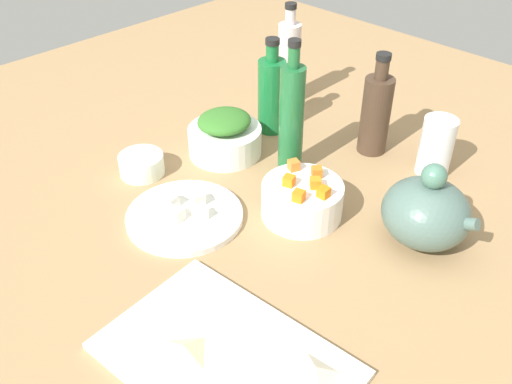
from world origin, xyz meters
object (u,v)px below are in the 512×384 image
bowl_greens (225,141)px  bottle_3 (291,119)px  bowl_small_side (142,164)px  teapot (426,212)px  plate_tofu (185,216)px  bottle_0 (272,94)px  bottle_1 (289,62)px  bottle_2 (376,113)px  bowl_carrots (302,200)px  cutting_board (226,359)px  drinking_glass_0 (436,146)px

bowl_greens → bottle_3: bearing=18.4°
bowl_small_side → teapot: size_ratio=0.54×
plate_tofu → bottle_3: 27.01cm
plate_tofu → teapot: size_ratio=1.27×
bottle_0 → bottle_1: bearing=117.3°
bottle_2 → bowl_carrots: bearing=-81.7°
bowl_greens → bowl_small_side: 17.70cm
bowl_small_side → teapot: 54.12cm
cutting_board → teapot: teapot is taller
bowl_small_side → bowl_greens: bearing=69.6°
plate_tofu → bowl_greens: bearing=118.7°
bowl_small_side → drinking_glass_0: bearing=45.1°
bowl_carrots → bowl_greens: bearing=169.6°
bowl_small_side → bottle_2: (27.04, 38.78, 6.71)cm
bottle_3 → plate_tofu: bearing=-96.6°
cutting_board → bottle_2: (-17.43, 57.81, 8.25)cm
bowl_small_side → bottle_2: size_ratio=0.41×
bottle_2 → bowl_small_side: bearing=-124.9°
cutting_board → bottle_0: bottle_0 is taller
bowl_small_side → plate_tofu: bearing=-11.2°
bowl_carrots → drinking_glass_0: bearing=71.7°
bottle_2 → plate_tofu: bearing=-103.3°
bottle_1 → plate_tofu: bearing=-69.4°
teapot → bottle_0: 44.60cm
bottle_2 → bottle_3: bearing=-112.0°
cutting_board → bowl_carrots: (-13.55, 31.07, 2.67)cm
teapot → drinking_glass_0: teapot is taller
bottle_0 → bowl_small_side: bearing=-101.6°
bowl_small_side → bottle_0: bearing=78.4°
cutting_board → teapot: 40.70cm
plate_tofu → bottle_2: (9.98, 42.17, 8.15)cm
plate_tofu → bowl_small_side: 17.45cm
plate_tofu → bottle_3: bottle_3 is taller
teapot → bottle_2: size_ratio=0.76×
plate_tofu → bottle_0: bearing=107.8°
bowl_carrots → bottle_0: bearing=143.5°
cutting_board → bowl_small_side: size_ratio=3.77×
bottle_2 → drinking_glass_0: 13.67cm
plate_tofu → bottle_2: bottle_2 is taller
bottle_2 → drinking_glass_0: bottle_2 is taller
plate_tofu → bottle_2: bearing=76.7°
bottle_0 → drinking_glass_0: size_ratio=1.79×
teapot → plate_tofu: bearing=-143.3°
bowl_greens → bottle_2: bearing=46.8°
bowl_small_side → bottle_3: (19.91, 21.14, 9.51)cm
teapot → bowl_small_side: bearing=-157.2°
cutting_board → bottle_3: bottle_3 is taller
bowl_small_side → bottle_2: bearing=55.1°
bowl_carrots → bottle_2: (-3.88, 26.74, 5.57)cm
bowl_greens → bowl_small_side: (-6.15, -16.57, -0.85)cm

